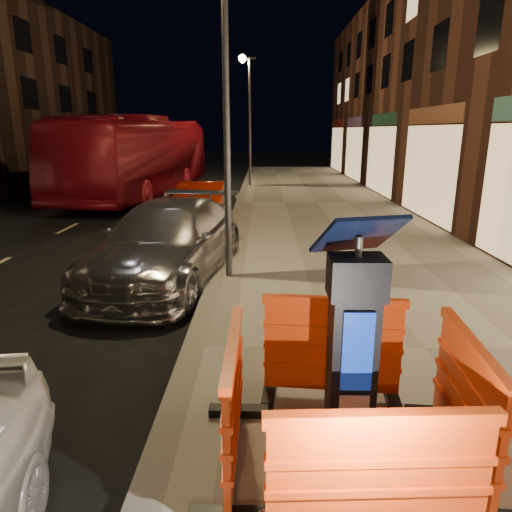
{
  "coord_description": "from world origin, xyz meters",
  "views": [
    {
      "loc": [
        0.89,
        -5.39,
        2.87
      ],
      "look_at": [
        0.8,
        1.0,
        1.1
      ],
      "focal_mm": 32.0,
      "sensor_mm": 36.0,
      "label": 1
    }
  ],
  "objects_px": {
    "car_silver": "(169,278)",
    "bus_doubledecker": "(143,195)",
    "car_red": "(202,226)",
    "parking_kiosk": "(352,353)",
    "barrier_back": "(332,349)",
    "barrier_front": "(377,491)",
    "barrier_kerbside": "(233,402)",
    "barrier_bldgside": "(466,404)"
  },
  "relations": [
    {
      "from": "barrier_back",
      "to": "bus_doubledecker",
      "type": "height_order",
      "value": "bus_doubledecker"
    },
    {
      "from": "barrier_back",
      "to": "barrier_kerbside",
      "type": "height_order",
      "value": "same"
    },
    {
      "from": "barrier_front",
      "to": "barrier_back",
      "type": "xyz_separation_m",
      "value": [
        0.0,
        1.9,
        0.0
      ]
    },
    {
      "from": "car_silver",
      "to": "car_red",
      "type": "height_order",
      "value": "car_silver"
    },
    {
      "from": "parking_kiosk",
      "to": "barrier_back",
      "type": "height_order",
      "value": "parking_kiosk"
    },
    {
      "from": "barrier_back",
      "to": "car_red",
      "type": "relative_size",
      "value": 0.36
    },
    {
      "from": "barrier_bldgside",
      "to": "bus_doubledecker",
      "type": "bearing_deg",
      "value": 26.61
    },
    {
      "from": "barrier_bldgside",
      "to": "bus_doubledecker",
      "type": "relative_size",
      "value": 0.12
    },
    {
      "from": "barrier_bldgside",
      "to": "parking_kiosk",
      "type": "bearing_deg",
      "value": 94.38
    },
    {
      "from": "barrier_back",
      "to": "car_silver",
      "type": "distance_m",
      "value": 5.15
    },
    {
      "from": "barrier_kerbside",
      "to": "car_red",
      "type": "height_order",
      "value": "barrier_kerbside"
    },
    {
      "from": "barrier_front",
      "to": "barrier_kerbside",
      "type": "bearing_deg",
      "value": 132.38
    },
    {
      "from": "barrier_bldgside",
      "to": "car_red",
      "type": "bearing_deg",
      "value": 23.04
    },
    {
      "from": "barrier_front",
      "to": "bus_doubledecker",
      "type": "distance_m",
      "value": 19.32
    },
    {
      "from": "car_red",
      "to": "parking_kiosk",
      "type": "bearing_deg",
      "value": -74.35
    },
    {
      "from": "parking_kiosk",
      "to": "car_silver",
      "type": "height_order",
      "value": "parking_kiosk"
    },
    {
      "from": "parking_kiosk",
      "to": "barrier_kerbside",
      "type": "distance_m",
      "value": 1.05
    },
    {
      "from": "barrier_front",
      "to": "barrier_bldgside",
      "type": "height_order",
      "value": "same"
    },
    {
      "from": "barrier_kerbside",
      "to": "bus_doubledecker",
      "type": "xyz_separation_m",
      "value": [
        -5.19,
        17.36,
        -0.71
      ]
    },
    {
      "from": "barrier_front",
      "to": "barrier_bldgside",
      "type": "relative_size",
      "value": 1.0
    },
    {
      "from": "parking_kiosk",
      "to": "car_red",
      "type": "height_order",
      "value": "parking_kiosk"
    },
    {
      "from": "parking_kiosk",
      "to": "car_silver",
      "type": "distance_m",
      "value": 6.06
    },
    {
      "from": "barrier_back",
      "to": "barrier_kerbside",
      "type": "xyz_separation_m",
      "value": [
        -0.95,
        -0.95,
        0.0
      ]
    },
    {
      "from": "barrier_front",
      "to": "barrier_back",
      "type": "distance_m",
      "value": 1.9
    },
    {
      "from": "barrier_back",
      "to": "barrier_kerbside",
      "type": "bearing_deg",
      "value": -129.62
    },
    {
      "from": "barrier_front",
      "to": "barrier_kerbside",
      "type": "xyz_separation_m",
      "value": [
        -0.95,
        0.95,
        0.0
      ]
    },
    {
      "from": "car_silver",
      "to": "barrier_kerbside",
      "type": "bearing_deg",
      "value": -64.14
    },
    {
      "from": "barrier_kerbside",
      "to": "parking_kiosk",
      "type": "bearing_deg",
      "value": -89.62
    },
    {
      "from": "parking_kiosk",
      "to": "bus_doubledecker",
      "type": "distance_m",
      "value": 18.45
    },
    {
      "from": "barrier_front",
      "to": "car_red",
      "type": "relative_size",
      "value": 0.36
    },
    {
      "from": "car_silver",
      "to": "bus_doubledecker",
      "type": "relative_size",
      "value": 0.42
    },
    {
      "from": "car_red",
      "to": "bus_doubledecker",
      "type": "xyz_separation_m",
      "value": [
        -3.56,
        6.9,
        0.0
      ]
    },
    {
      "from": "barrier_front",
      "to": "bus_doubledecker",
      "type": "xyz_separation_m",
      "value": [
        -6.14,
        18.31,
        -0.71
      ]
    },
    {
      "from": "barrier_back",
      "to": "barrier_kerbside",
      "type": "relative_size",
      "value": 1.0
    },
    {
      "from": "barrier_back",
      "to": "barrier_bldgside",
      "type": "relative_size",
      "value": 1.0
    },
    {
      "from": "parking_kiosk",
      "to": "car_red",
      "type": "xyz_separation_m",
      "value": [
        -2.58,
        10.45,
        -1.16
      ]
    },
    {
      "from": "parking_kiosk",
      "to": "car_silver",
      "type": "relative_size",
      "value": 0.39
    },
    {
      "from": "barrier_kerbside",
      "to": "barrier_back",
      "type": "bearing_deg",
      "value": -44.62
    },
    {
      "from": "barrier_bldgside",
      "to": "bus_doubledecker",
      "type": "xyz_separation_m",
      "value": [
        -7.09,
        17.36,
        -0.71
      ]
    },
    {
      "from": "car_silver",
      "to": "bus_doubledecker",
      "type": "xyz_separation_m",
      "value": [
        -3.57,
        12.0,
        0.0
      ]
    },
    {
      "from": "barrier_back",
      "to": "car_silver",
      "type": "xyz_separation_m",
      "value": [
        -2.58,
        4.41,
        -0.71
      ]
    },
    {
      "from": "bus_doubledecker",
      "to": "barrier_back",
      "type": "bearing_deg",
      "value": -63.29
    }
  ]
}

